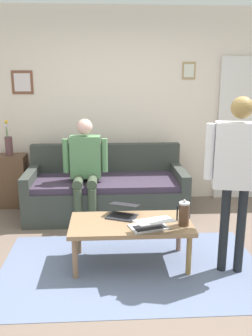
{
  "coord_description": "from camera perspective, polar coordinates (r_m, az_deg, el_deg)",
  "views": [
    {
      "loc": [
        0.21,
        2.98,
        1.79
      ],
      "look_at": [
        -0.01,
        -0.85,
        0.8
      ],
      "focal_mm": 38.52,
      "sensor_mm": 36.0,
      "label": 1
    }
  ],
  "objects": [
    {
      "name": "person_standing",
      "position": [
        3.3,
        17.24,
        0.63
      ],
      "size": [
        0.58,
        0.26,
        1.62
      ],
      "color": "black",
      "rests_on": "ground_plane"
    },
    {
      "name": "french_press",
      "position": [
        3.4,
        9.15,
        -7.15
      ],
      "size": [
        0.12,
        0.1,
        0.25
      ],
      "color": "#4C3323",
      "rests_on": "coffee_table"
    },
    {
      "name": "side_shelf",
      "position": [
        5.28,
        -17.63,
        -1.92
      ],
      "size": [
        0.42,
        0.32,
        0.73
      ],
      "color": "brown",
      "rests_on": "ground_plane"
    },
    {
      "name": "laptop_left",
      "position": [
        3.59,
        -0.53,
        -7.02
      ],
      "size": [
        0.37,
        0.36,
        0.13
      ],
      "color": "#28282D",
      "rests_on": "coffee_table"
    },
    {
      "name": "coffee_table",
      "position": [
        3.49,
        0.76,
        -9.28
      ],
      "size": [
        1.16,
        0.59,
        0.43
      ],
      "color": "#8F6E4E",
      "rests_on": "ground_plane"
    },
    {
      "name": "interior_door",
      "position": [
        5.53,
        18.33,
        5.78
      ],
      "size": [
        0.82,
        0.09,
        2.05
      ],
      "color": "silver",
      "rests_on": "ground_plane"
    },
    {
      "name": "area_rug",
      "position": [
        3.57,
        0.85,
        -15.55
      ],
      "size": [
        2.49,
        1.49,
        0.01
      ],
      "primitive_type": "cube",
      "color": "slate",
      "rests_on": "ground_plane"
    },
    {
      "name": "back_wall",
      "position": [
        5.21,
        -0.93,
        9.61
      ],
      "size": [
        7.04,
        0.11,
        2.7
      ],
      "color": "silver",
      "rests_on": "ground_plane"
    },
    {
      "name": "ground_plane",
      "position": [
        3.49,
        0.73,
        -16.44
      ],
      "size": [
        7.68,
        7.68,
        0.0
      ],
      "primitive_type": "plane",
      "color": "#6F5D51"
    },
    {
      "name": "laptop_center",
      "position": [
        3.31,
        3.9,
        -8.95
      ],
      "size": [
        0.42,
        0.42,
        0.13
      ],
      "color": "silver",
      "rests_on": "coffee_table"
    },
    {
      "name": "couch",
      "position": [
        4.77,
        -3.15,
        -3.73
      ],
      "size": [
        2.03,
        0.9,
        0.88
      ],
      "color": "#373C36",
      "rests_on": "ground_plane"
    },
    {
      "name": "person_seated",
      "position": [
        4.44,
        -6.45,
        0.52
      ],
      "size": [
        0.55,
        0.51,
        1.28
      ],
      "color": "#3C4835",
      "rests_on": "ground_plane"
    },
    {
      "name": "flower_vase",
      "position": [
        5.16,
        -18.1,
        3.72
      ],
      "size": [
        0.1,
        0.1,
        0.49
      ],
      "color": "brown",
      "rests_on": "side_shelf"
    }
  ]
}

